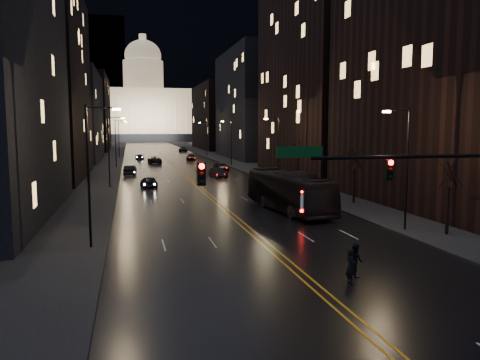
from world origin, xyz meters
TOP-DOWN VIEW (x-y plane):
  - ground at (0.00, 0.00)m, footprint 900.00×900.00m
  - road at (0.00, 130.00)m, footprint 20.00×320.00m
  - sidewalk_left at (-14.00, 130.00)m, footprint 8.00×320.00m
  - sidewalk_right at (14.00, 130.00)m, footprint 8.00×320.00m
  - center_line at (0.00, 130.00)m, footprint 0.62×320.00m
  - building_left_mid at (-21.00, 54.00)m, footprint 12.00×30.00m
  - building_left_far at (-21.00, 92.00)m, footprint 12.00×34.00m
  - building_left_dist at (-21.00, 140.00)m, footprint 12.00×40.00m
  - building_right_near at (21.00, 20.00)m, footprint 12.00×26.00m
  - building_right_tall at (21.00, 50.00)m, footprint 12.00×30.00m
  - building_right_mid at (21.00, 92.00)m, footprint 12.00×34.00m
  - building_right_dist at (21.00, 140.00)m, footprint 12.00×40.00m
  - mountain_ridge at (40.00, 380.00)m, footprint 520.00×60.00m
  - capitol at (0.00, 250.00)m, footprint 90.00×50.00m
  - traffic_signal at (5.91, -0.00)m, footprint 17.29×0.45m
  - streetlamp_right_near at (10.81, 10.00)m, footprint 2.13×0.25m
  - streetlamp_left_near at (-10.81, 10.00)m, footprint 2.13×0.25m
  - streetlamp_right_mid at (10.81, 40.00)m, footprint 2.13×0.25m
  - streetlamp_left_mid at (-10.81, 40.00)m, footprint 2.13×0.25m
  - streetlamp_right_far at (10.81, 70.00)m, footprint 2.13×0.25m
  - streetlamp_left_far at (-10.81, 70.00)m, footprint 2.13×0.25m
  - streetlamp_right_dist at (10.81, 100.00)m, footprint 2.13×0.25m
  - streetlamp_left_dist at (-10.81, 100.00)m, footprint 2.13×0.25m
  - tree_right_near at (13.00, 8.00)m, footprint 2.40×2.40m
  - tree_right_mid at (13.00, 22.00)m, footprint 2.40×2.40m
  - tree_right_far at (13.00, 38.00)m, footprint 2.40×2.40m
  - bus at (5.48, 19.99)m, footprint 4.43×13.28m
  - oncoming_car_a at (-6.25, 39.50)m, footprint 2.25×4.59m
  - oncoming_car_b at (-8.50, 55.93)m, footprint 2.12×4.96m
  - oncoming_car_c at (-3.45, 79.93)m, footprint 2.85×5.58m
  - oncoming_car_d at (-6.28, 91.72)m, footprint 2.11×4.59m
  - receding_car_a at (4.30, 48.43)m, footprint 2.17×4.78m
  - receding_car_b at (6.82, 59.25)m, footprint 2.38×4.78m
  - receding_car_c at (5.09, 86.49)m, footprint 2.47×5.14m
  - receding_car_d at (7.67, 125.43)m, footprint 2.81×5.57m
  - pedestrian_a at (1.81, 0.29)m, footprint 0.44×0.66m
  - pedestrian_b at (2.60, 1.33)m, footprint 0.48×0.85m

SIDE VIEW (x-z plane):
  - ground at x=0.00m, z-range 0.00..0.00m
  - road at x=0.00m, z-range 0.00..0.02m
  - center_line at x=0.00m, z-range 0.02..0.03m
  - sidewalk_left at x=-14.00m, z-range 0.00..0.16m
  - sidewalk_right at x=14.00m, z-range 0.00..0.16m
  - oncoming_car_d at x=-6.28m, z-range 0.00..1.30m
  - receding_car_c at x=5.09m, z-range 0.00..1.44m
  - oncoming_car_a at x=-6.25m, z-range 0.00..1.51m
  - oncoming_car_c at x=-3.45m, z-range 0.00..1.51m
  - receding_car_d at x=7.67m, z-range 0.00..1.51m
  - receding_car_a at x=4.30m, z-range 0.00..1.52m
  - receding_car_b at x=6.82m, z-range 0.00..1.56m
  - oncoming_car_b at x=-8.50m, z-range 0.00..1.59m
  - pedestrian_b at x=2.60m, z-range 0.00..1.72m
  - pedestrian_a at x=1.81m, z-range 0.00..1.76m
  - bus at x=5.48m, z-range 0.00..3.63m
  - tree_right_near at x=13.00m, z-range 1.20..7.85m
  - tree_right_mid at x=13.00m, z-range 1.20..7.85m
  - tree_right_far at x=13.00m, z-range 1.20..7.85m
  - streetlamp_right_near at x=10.81m, z-range 0.58..9.58m
  - streetlamp_left_near at x=-10.81m, z-range 0.58..9.58m
  - streetlamp_right_mid at x=10.81m, z-range 0.58..9.58m
  - streetlamp_left_mid at x=-10.81m, z-range 0.58..9.58m
  - streetlamp_right_far at x=10.81m, z-range 0.58..9.58m
  - streetlamp_left_far at x=-10.81m, z-range 0.58..9.58m
  - streetlamp_right_dist at x=10.81m, z-range 0.58..9.58m
  - streetlamp_left_dist at x=-10.81m, z-range 0.58..9.58m
  - traffic_signal at x=5.91m, z-range 1.60..8.60m
  - building_left_far at x=-21.00m, z-range 0.00..20.00m
  - building_right_dist at x=21.00m, z-range 0.00..22.00m
  - building_left_dist at x=-21.00m, z-range 0.00..24.00m
  - building_right_near at x=21.00m, z-range 0.00..24.00m
  - building_right_mid at x=21.00m, z-range 0.00..26.00m
  - building_left_mid at x=-21.00m, z-range 0.00..28.00m
  - capitol at x=0.00m, z-range -12.10..46.40m
  - building_right_tall at x=21.00m, z-range 0.00..38.00m
  - mountain_ridge at x=40.00m, z-range 0.00..130.00m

